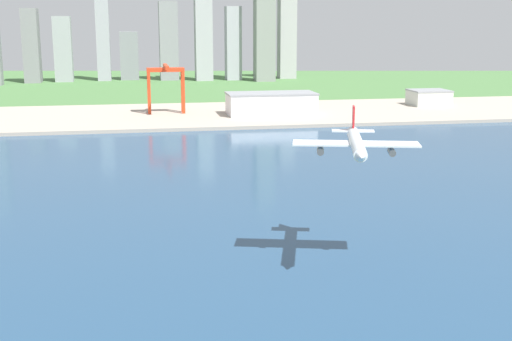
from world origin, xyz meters
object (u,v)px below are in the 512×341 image
object	(u,v)px
airplane_landing	(356,143)
warehouse_annex	(429,97)
warehouse_main	(271,103)
port_crane_red	(166,78)

from	to	relation	value
airplane_landing	warehouse_annex	world-z (taller)	airplane_landing
warehouse_main	port_crane_red	bearing A→B (deg)	165.23
warehouse_main	warehouse_annex	world-z (taller)	warehouse_main
warehouse_annex	airplane_landing	bearing A→B (deg)	-117.45
port_crane_red	warehouse_main	bearing A→B (deg)	-14.77
warehouse_annex	port_crane_red	bearing A→B (deg)	-176.59
warehouse_main	warehouse_annex	xyz separation A→B (m)	(140.64, 33.16, -1.81)
airplane_landing	port_crane_red	world-z (taller)	airplane_landing
warehouse_main	airplane_landing	bearing A→B (deg)	-97.32
port_crane_red	warehouse_annex	distance (m)	218.57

